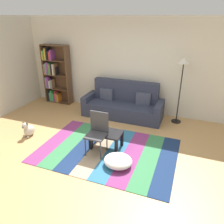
% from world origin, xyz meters
% --- Properties ---
extents(ground_plane, '(14.00, 14.00, 0.00)m').
position_xyz_m(ground_plane, '(0.00, 0.00, 0.00)').
color(ground_plane, tan).
extents(back_wall, '(6.80, 0.10, 2.70)m').
position_xyz_m(back_wall, '(0.00, 2.55, 1.35)').
color(back_wall, silver).
rests_on(back_wall, ground_plane).
extents(rug, '(2.92, 2.01, 0.01)m').
position_xyz_m(rug, '(0.17, 0.18, 0.01)').
color(rug, '#843370').
rests_on(rug, ground_plane).
extents(couch, '(2.26, 0.80, 1.00)m').
position_xyz_m(couch, '(-0.08, 2.02, 0.34)').
color(couch, '#2D3347').
rests_on(couch, ground_plane).
extents(bookshelf, '(0.90, 0.28, 1.88)m').
position_xyz_m(bookshelf, '(-2.54, 2.30, 0.91)').
color(bookshelf, brown).
rests_on(bookshelf, ground_plane).
extents(coffee_table, '(0.68, 0.45, 0.38)m').
position_xyz_m(coffee_table, '(0.11, 0.29, 0.31)').
color(coffee_table, black).
rests_on(coffee_table, rug).
extents(pouf, '(0.56, 0.51, 0.21)m').
position_xyz_m(pouf, '(0.56, -0.23, 0.11)').
color(pouf, white).
rests_on(pouf, rug).
extents(dog, '(0.22, 0.35, 0.40)m').
position_xyz_m(dog, '(-1.86, 0.10, 0.16)').
color(dog, beige).
rests_on(dog, ground_plane).
extents(standing_lamp, '(0.32, 0.32, 1.75)m').
position_xyz_m(standing_lamp, '(1.42, 2.17, 1.46)').
color(standing_lamp, black).
rests_on(standing_lamp, ground_plane).
extents(tv_remote, '(0.10, 0.16, 0.02)m').
position_xyz_m(tv_remote, '(0.01, 0.36, 0.40)').
color(tv_remote, black).
rests_on(tv_remote, coffee_table).
extents(folding_chair, '(0.40, 0.40, 0.90)m').
position_xyz_m(folding_chair, '(0.00, 0.09, 0.53)').
color(folding_chair, '#38383D').
rests_on(folding_chair, ground_plane).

